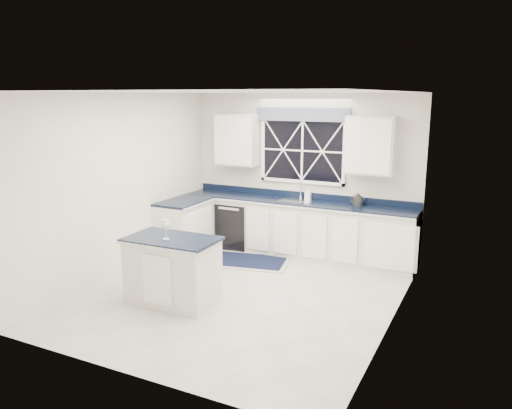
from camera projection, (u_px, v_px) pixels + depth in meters
The scene contains 13 objects.
ground at pixel (242, 294), 6.80m from camera, with size 4.50×4.50×0.00m, color #BCBCB7.
back_wall at pixel (303, 174), 8.48m from camera, with size 4.00×0.10×2.70m, color white.
base_cabinets at pixel (273, 229), 8.41m from camera, with size 3.99×1.60×0.90m.
countertop at pixel (296, 202), 8.31m from camera, with size 3.98×0.64×0.04m, color black.
dishwasher at pixel (238, 224), 8.90m from camera, with size 0.60×0.58×0.82m, color black.
window at pixel (302, 146), 8.34m from camera, with size 1.65×0.09×1.26m.
upper_cabinets at pixel (300, 142), 8.22m from camera, with size 3.10×0.34×0.90m.
faucet at pixel (300, 189), 8.45m from camera, with size 0.05×0.20×0.30m.
island at pixel (173, 270), 6.47m from camera, with size 1.18×0.73×0.87m.
rug at pixel (246, 261), 8.16m from camera, with size 1.58×1.14×0.02m.
kettle at pixel (358, 200), 7.95m from camera, with size 0.27×0.22×0.20m.
wine_glass at pixel (166, 226), 6.27m from camera, with size 0.11×0.11×0.26m.
soap_bottle at pixel (308, 194), 8.37m from camera, with size 0.09×0.10×0.21m, color silver.
Camera 1 is at (3.00, -5.64, 2.65)m, focal length 35.00 mm.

